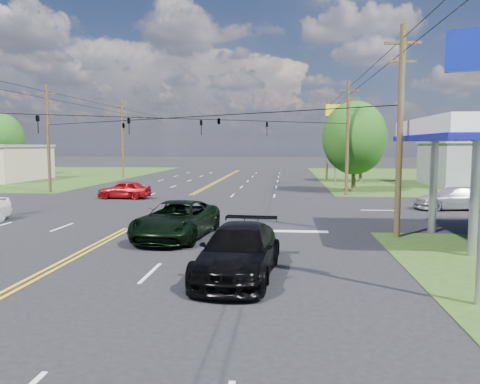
# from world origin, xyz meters

# --- Properties ---
(ground) EXTENTS (280.00, 280.00, 0.00)m
(ground) POSITION_xyz_m (0.00, 12.00, 0.00)
(ground) COLOR black
(ground) RESTS_ON ground
(stop_bar) EXTENTS (10.00, 0.50, 0.02)m
(stop_bar) POSITION_xyz_m (5.00, 4.00, 0.00)
(stop_bar) COLOR silver
(stop_bar) RESTS_ON ground
(pole_se) EXTENTS (1.60, 0.28, 9.50)m
(pole_se) POSITION_xyz_m (13.00, 3.00, 4.92)
(pole_se) COLOR #48381E
(pole_se) RESTS_ON ground
(pole_nw) EXTENTS (1.60, 0.28, 9.50)m
(pole_nw) POSITION_xyz_m (-13.00, 21.00, 4.92)
(pole_nw) COLOR #48381E
(pole_nw) RESTS_ON ground
(pole_ne) EXTENTS (1.60, 0.28, 9.50)m
(pole_ne) POSITION_xyz_m (13.00, 21.00, 4.92)
(pole_ne) COLOR #48381E
(pole_ne) RESTS_ON ground
(pole_left_far) EXTENTS (1.60, 0.28, 10.00)m
(pole_left_far) POSITION_xyz_m (-13.00, 40.00, 5.17)
(pole_left_far) COLOR #48381E
(pole_left_far) RESTS_ON ground
(pole_right_far) EXTENTS (1.60, 0.28, 10.00)m
(pole_right_far) POSITION_xyz_m (13.00, 40.00, 5.17)
(pole_right_far) COLOR #48381E
(pole_right_far) RESTS_ON ground
(span_wire_signals) EXTENTS (26.00, 18.00, 1.13)m
(span_wire_signals) POSITION_xyz_m (0.00, 12.00, 6.00)
(span_wire_signals) COLOR black
(span_wire_signals) RESTS_ON ground
(power_lines) EXTENTS (26.04, 100.00, 0.64)m
(power_lines) POSITION_xyz_m (0.00, 10.00, 8.60)
(power_lines) COLOR black
(power_lines) RESTS_ON ground
(tree_right_a) EXTENTS (5.70, 5.70, 8.18)m
(tree_right_a) POSITION_xyz_m (14.00, 24.00, 4.87)
(tree_right_a) COLOR #48381E
(tree_right_a) RESTS_ON ground
(tree_right_b) EXTENTS (4.94, 4.94, 7.09)m
(tree_right_b) POSITION_xyz_m (16.50, 36.00, 4.22)
(tree_right_b) COLOR #48381E
(tree_right_b) RESTS_ON ground
(tree_far_l) EXTENTS (6.08, 6.08, 8.72)m
(tree_far_l) POSITION_xyz_m (-32.00, 44.00, 5.19)
(tree_far_l) COLOR #48381E
(tree_far_l) RESTS_ON ground
(pickup_dkgreen) EXTENTS (3.42, 6.28, 1.67)m
(pickup_dkgreen) POSITION_xyz_m (3.00, 1.93, 0.83)
(pickup_dkgreen) COLOR black
(pickup_dkgreen) RESTS_ON ground
(suv_black) EXTENTS (2.74, 5.81, 1.64)m
(suv_black) POSITION_xyz_m (6.44, -4.06, 0.82)
(suv_black) COLOR black
(suv_black) RESTS_ON ground
(sedan_red) EXTENTS (4.17, 1.76, 1.41)m
(sedan_red) POSITION_xyz_m (-4.80, 17.08, 0.70)
(sedan_red) COLOR #9D0B10
(sedan_red) RESTS_ON ground
(sedan_far) EXTENTS (5.33, 2.66, 1.49)m
(sedan_far) POSITION_xyz_m (18.95, 13.00, 0.74)
(sedan_far) COLOR silver
(sedan_far) RESTS_ON ground
(polesign_ne) EXTENTS (2.28, 0.84, 8.36)m
(polesign_ne) POSITION_xyz_m (13.00, 29.96, 6.55)
(polesign_ne) COLOR #A5A5AA
(polesign_ne) RESTS_ON ground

